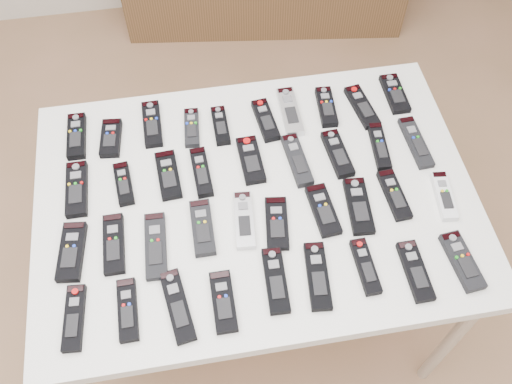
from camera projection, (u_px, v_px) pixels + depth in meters
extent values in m
plane|color=#8E6B48|center=(225.00, 332.00, 2.21)|extent=(4.00, 4.00, 0.00)
cube|color=white|center=(256.00, 200.00, 1.64)|extent=(1.25, 0.88, 0.04)
cylinder|color=beige|center=(451.00, 340.00, 1.81)|extent=(0.04, 0.04, 0.74)
cylinder|color=beige|center=(90.00, 193.00, 2.12)|extent=(0.04, 0.04, 0.74)
cylinder|color=beige|center=(383.00, 153.00, 2.22)|extent=(0.04, 0.04, 0.74)
cube|color=black|center=(77.00, 136.00, 1.73)|extent=(0.05, 0.17, 0.02)
cube|color=black|center=(111.00, 138.00, 1.72)|extent=(0.07, 0.14, 0.02)
cube|color=black|center=(152.00, 124.00, 1.76)|extent=(0.05, 0.17, 0.02)
cube|color=black|center=(192.00, 128.00, 1.75)|extent=(0.06, 0.15, 0.02)
cube|color=black|center=(221.00, 126.00, 1.75)|extent=(0.04, 0.14, 0.02)
cube|color=black|center=(266.00, 120.00, 1.76)|extent=(0.07, 0.16, 0.02)
cube|color=#B7B7BC|center=(290.00, 112.00, 1.78)|extent=(0.05, 0.19, 0.02)
cube|color=black|center=(326.00, 107.00, 1.79)|extent=(0.06, 0.16, 0.02)
cube|color=black|center=(362.00, 107.00, 1.80)|extent=(0.08, 0.18, 0.02)
cube|color=black|center=(395.00, 94.00, 1.83)|extent=(0.06, 0.16, 0.02)
cube|color=black|center=(77.00, 189.00, 1.62)|extent=(0.06, 0.18, 0.02)
cube|color=black|center=(124.00, 184.00, 1.63)|extent=(0.06, 0.15, 0.02)
cube|color=black|center=(168.00, 175.00, 1.65)|extent=(0.07, 0.17, 0.02)
cube|color=black|center=(201.00, 172.00, 1.65)|extent=(0.05, 0.17, 0.02)
cube|color=black|center=(251.00, 160.00, 1.68)|extent=(0.07, 0.17, 0.02)
cube|color=black|center=(297.00, 160.00, 1.68)|extent=(0.06, 0.19, 0.02)
cube|color=black|center=(337.00, 154.00, 1.69)|extent=(0.07, 0.17, 0.02)
cube|color=black|center=(379.00, 146.00, 1.71)|extent=(0.06, 0.17, 0.02)
cube|color=black|center=(416.00, 142.00, 1.72)|extent=(0.06, 0.19, 0.02)
cube|color=black|center=(72.00, 252.00, 1.51)|extent=(0.08, 0.18, 0.02)
cube|color=black|center=(114.00, 244.00, 1.52)|extent=(0.06, 0.18, 0.02)
cube|color=black|center=(156.00, 246.00, 1.52)|extent=(0.06, 0.20, 0.02)
cube|color=black|center=(203.00, 228.00, 1.55)|extent=(0.06, 0.17, 0.02)
cube|color=#B7B7BC|center=(244.00, 220.00, 1.57)|extent=(0.07, 0.18, 0.02)
cube|color=black|center=(277.00, 223.00, 1.56)|extent=(0.08, 0.17, 0.02)
cube|color=black|center=(323.00, 210.00, 1.58)|extent=(0.07, 0.17, 0.02)
cube|color=black|center=(359.00, 206.00, 1.59)|extent=(0.07, 0.18, 0.02)
cube|color=black|center=(394.00, 195.00, 1.61)|extent=(0.06, 0.17, 0.02)
cube|color=silver|center=(444.00, 196.00, 1.61)|extent=(0.06, 0.16, 0.02)
cube|color=black|center=(74.00, 318.00, 1.41)|extent=(0.06, 0.17, 0.02)
cube|color=black|center=(128.00, 310.00, 1.42)|extent=(0.05, 0.16, 0.02)
cube|color=black|center=(178.00, 306.00, 1.43)|extent=(0.08, 0.20, 0.02)
cube|color=black|center=(223.00, 302.00, 1.43)|extent=(0.06, 0.16, 0.02)
cube|color=black|center=(276.00, 280.00, 1.47)|extent=(0.06, 0.18, 0.02)
cube|color=black|center=(318.00, 276.00, 1.47)|extent=(0.07, 0.19, 0.02)
cube|color=black|center=(365.00, 267.00, 1.49)|extent=(0.05, 0.16, 0.02)
cube|color=black|center=(415.00, 271.00, 1.48)|extent=(0.05, 0.17, 0.02)
cube|color=black|center=(462.00, 261.00, 1.50)|extent=(0.07, 0.17, 0.02)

